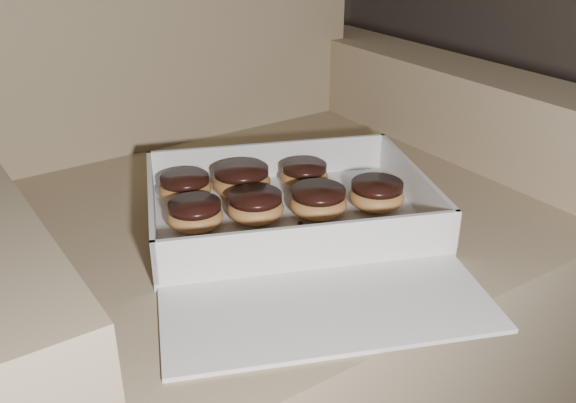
# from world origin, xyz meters

# --- Properties ---
(armchair) EXTENTS (0.89, 0.75, 0.92)m
(armchair) POSITION_xyz_m (0.77, 1.00, 0.29)
(armchair) COLOR #837253
(armchair) RESTS_ON floor
(bakery_box) EXTENTS (0.48, 0.51, 0.06)m
(bakery_box) POSITION_xyz_m (0.76, 0.83, 0.43)
(bakery_box) COLOR white
(bakery_box) RESTS_ON armchair
(donut_a) EXTENTS (0.07, 0.07, 0.04)m
(donut_a) POSITION_xyz_m (0.65, 0.90, 0.44)
(donut_a) COLOR #C18543
(donut_a) RESTS_ON bakery_box
(donut_b) EXTENTS (0.07, 0.07, 0.04)m
(donut_b) POSITION_xyz_m (0.68, 0.98, 0.44)
(donut_b) COLOR #C18543
(donut_b) RESTS_ON bakery_box
(donut_c) EXTENTS (0.08, 0.08, 0.04)m
(donut_c) POSITION_xyz_m (0.75, 0.96, 0.44)
(donut_c) COLOR #C18543
(donut_c) RESTS_ON bakery_box
(donut_d) EXTENTS (0.07, 0.07, 0.04)m
(donut_d) POSITION_xyz_m (0.72, 0.88, 0.44)
(donut_d) COLOR #C18543
(donut_d) RESTS_ON bakery_box
(donut_e) EXTENTS (0.07, 0.07, 0.04)m
(donut_e) POSITION_xyz_m (0.88, 0.82, 0.44)
(donut_e) COLOR #C18543
(donut_e) RESTS_ON bakery_box
(donut_f) EXTENTS (0.08, 0.08, 0.04)m
(donut_f) POSITION_xyz_m (0.80, 0.85, 0.44)
(donut_f) COLOR #C18543
(donut_f) RESTS_ON bakery_box
(donut_g) EXTENTS (0.07, 0.07, 0.04)m
(donut_g) POSITION_xyz_m (0.84, 0.93, 0.44)
(donut_g) COLOR #C18543
(donut_g) RESTS_ON bakery_box
(crumb_a) EXTENTS (0.01, 0.01, 0.00)m
(crumb_a) POSITION_xyz_m (0.82, 0.83, 0.42)
(crumb_a) COLOR black
(crumb_a) RESTS_ON bakery_box
(crumb_b) EXTENTS (0.01, 0.01, 0.00)m
(crumb_b) POSITION_xyz_m (0.77, 0.82, 0.42)
(crumb_b) COLOR black
(crumb_b) RESTS_ON bakery_box
(crumb_c) EXTENTS (0.01, 0.01, 0.00)m
(crumb_c) POSITION_xyz_m (0.74, 0.77, 0.42)
(crumb_c) COLOR black
(crumb_c) RESTS_ON bakery_box
(crumb_d) EXTENTS (0.01, 0.01, 0.00)m
(crumb_d) POSITION_xyz_m (0.61, 0.81, 0.42)
(crumb_d) COLOR black
(crumb_d) RESTS_ON bakery_box
(crumb_e) EXTENTS (0.01, 0.01, 0.00)m
(crumb_e) POSITION_xyz_m (0.76, 0.84, 0.42)
(crumb_e) COLOR black
(crumb_e) RESTS_ON bakery_box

